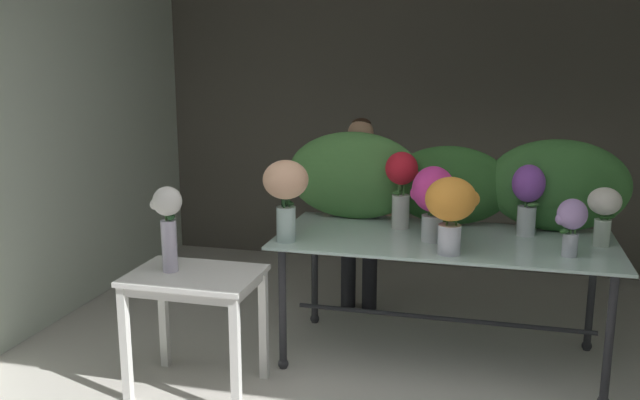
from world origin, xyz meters
The scene contains 15 objects.
ground_plane centered at (0.00, 1.97, 0.00)m, with size 8.66×8.66×0.00m, color beige.
wall_back centered at (0.00, 3.94, 1.45)m, with size 5.21×0.12×2.90m, color #5B564C.
wall_left centered at (-2.60, 1.97, 1.45)m, with size 0.12×4.06×2.90m, color silver.
display_table_glass centered at (0.38, 1.77, 0.74)m, with size 2.17×1.00×0.85m.
side_table_white centered at (-1.02, 0.97, 0.64)m, with size 0.77×0.56×0.75m.
florist centered at (-0.34, 2.55, 0.95)m, with size 0.59×0.24×1.54m.
foliage_backdrop centered at (0.45, 2.15, 1.15)m, with size 2.36×0.32×0.64m.
vase_magenta_freesia centered at (0.31, 1.68, 1.15)m, with size 0.32×0.27×0.49m.
vase_peach_tulips centered at (-0.60, 1.44, 1.19)m, with size 0.29×0.29×0.53m.
vase_ivory_roses centered at (1.35, 1.83, 1.08)m, with size 0.20×0.20×0.37m.
vase_lilac_anemones centered at (1.13, 1.55, 1.06)m, with size 0.18×0.17×0.35m.
vase_sunset_peonies centered at (0.44, 1.41, 1.15)m, with size 0.32×0.30×0.47m.
vase_crimson_snapdragons centered at (0.07, 1.96, 1.17)m, with size 0.23×0.22×0.53m.
vase_violet_stock centered at (0.90, 1.97, 1.13)m, with size 0.21×0.21×0.47m.
vase_white_roses_tall centered at (-1.18, 0.97, 1.06)m, with size 0.18×0.17×0.52m.
Camera 1 is at (0.67, -2.58, 2.03)m, focal length 38.10 mm.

